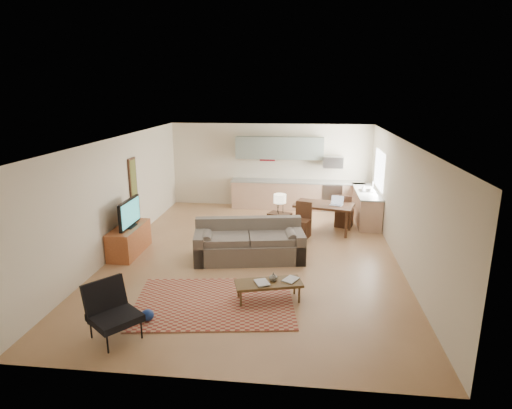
# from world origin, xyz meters

# --- Properties ---
(room) EXTENTS (9.00, 9.00, 9.00)m
(room) POSITION_xyz_m (0.00, 0.00, 1.35)
(room) COLOR #A0724A
(room) RESTS_ON ground
(kitchen_counter_back) EXTENTS (4.26, 0.64, 0.92)m
(kitchen_counter_back) POSITION_xyz_m (0.90, 4.18, 0.46)
(kitchen_counter_back) COLOR tan
(kitchen_counter_back) RESTS_ON ground
(kitchen_counter_right) EXTENTS (0.64, 2.26, 0.92)m
(kitchen_counter_right) POSITION_xyz_m (2.93, 3.00, 0.46)
(kitchen_counter_right) COLOR tan
(kitchen_counter_right) RESTS_ON ground
(kitchen_range) EXTENTS (0.62, 0.62, 0.90)m
(kitchen_range) POSITION_xyz_m (2.00, 4.18, 0.45)
(kitchen_range) COLOR #A5A8AD
(kitchen_range) RESTS_ON ground
(kitchen_microwave) EXTENTS (0.62, 0.40, 0.35)m
(kitchen_microwave) POSITION_xyz_m (2.00, 4.20, 1.55)
(kitchen_microwave) COLOR #A5A8AD
(kitchen_microwave) RESTS_ON room
(upper_cabinets) EXTENTS (2.80, 0.34, 0.70)m
(upper_cabinets) POSITION_xyz_m (0.30, 4.33, 1.95)
(upper_cabinets) COLOR gray
(upper_cabinets) RESTS_ON room
(window_right) EXTENTS (0.02, 1.40, 1.05)m
(window_right) POSITION_xyz_m (3.23, 3.00, 1.55)
(window_right) COLOR white
(window_right) RESTS_ON room
(wall_art_left) EXTENTS (0.06, 0.42, 1.10)m
(wall_art_left) POSITION_xyz_m (-3.21, 0.90, 1.55)
(wall_art_left) COLOR olive
(wall_art_left) RESTS_ON room
(triptych) EXTENTS (1.70, 0.04, 0.50)m
(triptych) POSITION_xyz_m (-0.10, 4.47, 1.75)
(triptych) COLOR beige
(triptych) RESTS_ON room
(rug) EXTENTS (3.10, 2.35, 0.02)m
(rug) POSITION_xyz_m (-0.46, -2.39, 0.01)
(rug) COLOR maroon
(rug) RESTS_ON floor
(sofa) EXTENTS (2.72, 1.54, 0.89)m
(sofa) POSITION_xyz_m (-0.09, -0.27, 0.45)
(sofa) COLOR #5F564B
(sofa) RESTS_ON floor
(coffee_table) EXTENTS (1.31, 0.80, 0.37)m
(coffee_table) POSITION_xyz_m (0.51, -2.18, 0.18)
(coffee_table) COLOR #483318
(coffee_table) RESTS_ON floor
(book_a) EXTENTS (0.46, 0.48, 0.03)m
(book_a) POSITION_xyz_m (0.29, -2.30, 0.38)
(book_a) COLOR maroon
(book_a) RESTS_ON coffee_table
(book_b) EXTENTS (0.49, 0.50, 0.02)m
(book_b) POSITION_xyz_m (0.81, -2.00, 0.38)
(book_b) COLOR navy
(book_b) RESTS_ON coffee_table
(vase) EXTENTS (0.18, 0.18, 0.16)m
(vase) POSITION_xyz_m (0.59, -2.11, 0.44)
(vase) COLOR black
(vase) RESTS_ON coffee_table
(armchair) EXTENTS (1.10, 1.10, 0.89)m
(armchair) POSITION_xyz_m (-1.74, -3.68, 0.45)
(armchair) COLOR black
(armchair) RESTS_ON floor
(tv_credenza) EXTENTS (0.55, 1.43, 0.66)m
(tv_credenza) POSITION_xyz_m (-2.95, -0.21, 0.33)
(tv_credenza) COLOR #964A27
(tv_credenza) RESTS_ON floor
(tv) EXTENTS (0.11, 1.10, 0.66)m
(tv) POSITION_xyz_m (-2.90, -0.21, 0.99)
(tv) COLOR black
(tv) RESTS_ON tv_credenza
(console_table) EXTENTS (0.66, 0.56, 0.66)m
(console_table) POSITION_xyz_m (0.50, 1.32, 0.33)
(console_table) COLOR #382013
(console_table) RESTS_ON floor
(table_lamp) EXTENTS (0.42, 0.42, 0.53)m
(table_lamp) POSITION_xyz_m (0.50, 1.32, 0.92)
(table_lamp) COLOR beige
(table_lamp) RESTS_ON console_table
(dining_table) EXTENTS (1.70, 1.22, 0.78)m
(dining_table) POSITION_xyz_m (1.66, 1.93, 0.39)
(dining_table) COLOR #382013
(dining_table) RESTS_ON floor
(dining_chair_near) EXTENTS (0.57, 0.59, 0.93)m
(dining_chair_near) POSITION_xyz_m (1.06, 1.39, 0.46)
(dining_chair_near) COLOR #382013
(dining_chair_near) RESTS_ON floor
(dining_chair_far) EXTENTS (0.57, 0.58, 0.94)m
(dining_chair_far) POSITION_xyz_m (2.27, 2.47, 0.47)
(dining_chair_far) COLOR #382013
(dining_chair_far) RESTS_ON floor
(laptop) EXTENTS (0.39, 0.35, 0.25)m
(laptop) POSITION_xyz_m (1.97, 1.83, 0.90)
(laptop) COLOR #A5A8AD
(laptop) RESTS_ON dining_table
(soap_bottle) EXTENTS (0.11, 0.11, 0.19)m
(soap_bottle) POSITION_xyz_m (2.83, 2.94, 1.02)
(soap_bottle) COLOR beige
(soap_bottle) RESTS_ON kitchen_counter_right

